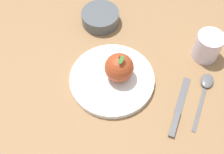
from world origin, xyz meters
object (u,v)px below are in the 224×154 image
apple (119,68)px  spoon (205,87)px  knife (178,111)px  cup (208,45)px  dinner_plate (112,79)px  side_bowl (100,17)px

apple → spoon: apple is taller
apple → knife: bearing=29.0°
apple → cup: size_ratio=1.12×
apple → dinner_plate: bearing=-98.9°
side_bowl → cup: cup is taller
cup → knife: 0.21m
side_bowl → cup: bearing=39.3°
dinner_plate → knife: size_ratio=1.57×
dinner_plate → cup: (0.04, 0.28, 0.03)m
dinner_plate → knife: (0.16, 0.11, -0.01)m
dinner_plate → cup: 0.28m
knife → spoon: spoon is taller
cup → knife: cup is taller
dinner_plate → side_bowl: 0.22m
apple → cup: 0.26m
cup → spoon: 0.12m
spoon → cup: bearing=144.5°
cup → spoon: (0.09, -0.07, -0.04)m
apple → cup: (0.04, 0.26, -0.01)m
dinner_plate → cup: bearing=80.9°
apple → side_bowl: size_ratio=0.78×
side_bowl → dinner_plate: bearing=-18.1°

